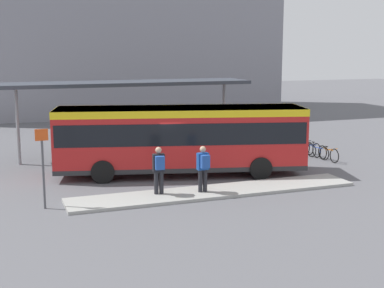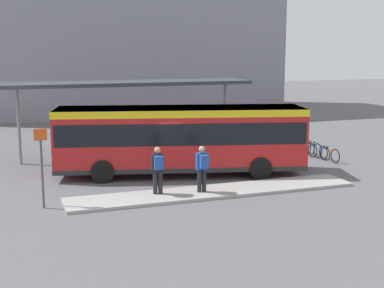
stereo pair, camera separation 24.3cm
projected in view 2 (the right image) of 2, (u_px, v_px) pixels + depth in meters
ground_plane at (181, 174)px, 23.63m from camera, size 120.00×120.00×0.00m
curb_island at (215, 192)px, 20.55m from camera, size 11.40×1.80×0.12m
city_bus at (181, 135)px, 23.32m from camera, size 11.02×5.18×2.98m
pedestrian_waiting at (202, 166)px, 20.11m from camera, size 0.44×0.46×1.76m
pedestrian_companion at (158, 167)px, 19.83m from camera, size 0.45×0.48×1.79m
bicycle_orange at (329, 154)px, 26.34m from camera, size 0.48×1.68×0.72m
bicycle_blue at (319, 152)px, 26.96m from camera, size 0.48×1.58×0.69m
bicycle_black at (312, 149)px, 27.64m from camera, size 0.48×1.80×0.78m
bicycle_white at (305, 147)px, 28.33m from camera, size 0.48×1.63×0.71m
station_shelter at (128, 84)px, 26.87m from camera, size 12.55×2.72×3.87m
potted_planter_near_shelter at (184, 148)px, 26.08m from camera, size 0.93×0.93×1.36m
platform_sign at (42, 164)px, 18.37m from camera, size 0.44×0.08×2.80m
station_building at (121, 9)px, 46.37m from camera, size 26.77×10.42×17.81m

